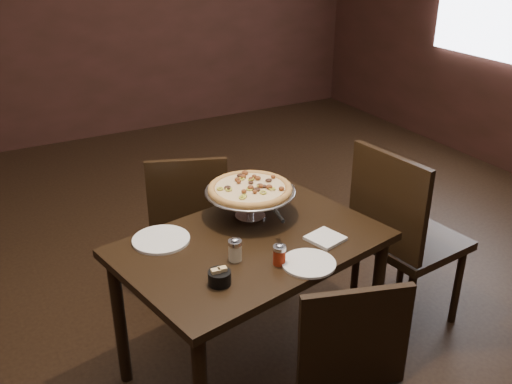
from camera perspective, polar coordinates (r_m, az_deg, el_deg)
room at (r=2.35m, az=0.41°, el=12.33°), size 6.04×7.04×2.84m
dining_table at (r=2.50m, az=-0.45°, el=-6.71°), size 1.23×0.94×0.70m
pizza_stand at (r=2.59m, az=-0.60°, el=0.28°), size 0.42×0.42×0.17m
parmesan_shaker at (r=2.30m, az=-2.11°, el=-5.80°), size 0.06×0.06×0.10m
pepper_flake_shaker at (r=2.28m, az=2.35°, el=-6.28°), size 0.05×0.05×0.09m
packet_caddy at (r=2.17m, az=-3.68°, el=-8.49°), size 0.09×0.09×0.07m
napkin_stack at (r=2.48m, az=6.95°, el=-4.62°), size 0.17×0.17×0.01m
plate_left at (r=2.48m, az=-9.47°, el=-4.72°), size 0.25×0.25×0.01m
plate_near at (r=2.30m, az=5.28°, el=-7.11°), size 0.22×0.22×0.01m
serving_spatula at (r=2.36m, az=2.33°, el=-2.45°), size 0.12×0.12×0.02m
chair_far at (r=3.10m, az=-6.71°, el=-2.78°), size 0.53×0.53×0.88m
chair_side at (r=2.92m, az=14.36°, el=-4.00°), size 0.51×0.51×0.99m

